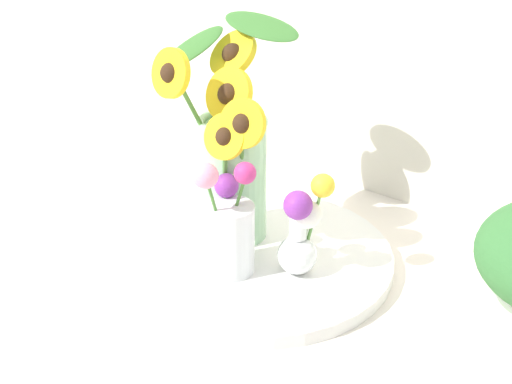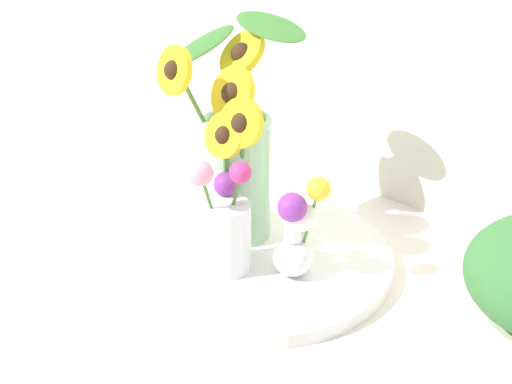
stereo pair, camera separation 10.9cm
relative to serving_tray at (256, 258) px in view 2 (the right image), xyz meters
name	(u,v)px [view 2 (the right image)]	position (x,y,z in m)	size (l,w,h in m)	color
ground_plane	(238,281)	(0.02, -0.06, -0.01)	(6.00, 6.00, 0.00)	silver
serving_tray	(256,258)	(0.00, 0.00, 0.00)	(0.44, 0.44, 0.02)	white
mason_jar_sunflowers	(236,156)	(-0.07, 0.02, 0.15)	(0.23, 0.21, 0.36)	#99CC9E
vase_small_center	(225,226)	(0.00, -0.07, 0.08)	(0.08, 0.10, 0.19)	white
vase_bulb_right	(297,233)	(0.09, 0.00, 0.08)	(0.07, 0.08, 0.16)	white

